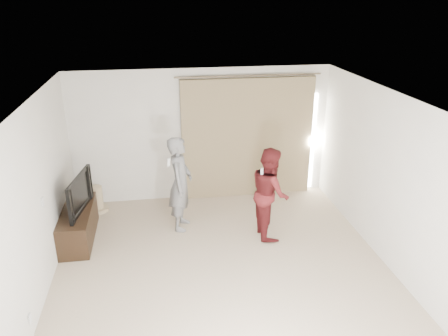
{
  "coord_description": "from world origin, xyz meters",
  "views": [
    {
      "loc": [
        -0.86,
        -5.34,
        3.91
      ],
      "look_at": [
        0.19,
        1.2,
        1.22
      ],
      "focal_mm": 35.0,
      "sensor_mm": 36.0,
      "label": 1
    }
  ],
  "objects_px": {
    "person_man": "(180,184)",
    "person_woman": "(270,192)",
    "tv": "(74,193)",
    "tv_console": "(78,224)"
  },
  "relations": [
    {
      "from": "person_man",
      "to": "person_woman",
      "type": "relative_size",
      "value": 1.07
    },
    {
      "from": "tv",
      "to": "person_woman",
      "type": "distance_m",
      "value": 3.23
    },
    {
      "from": "tv_console",
      "to": "person_woman",
      "type": "relative_size",
      "value": 0.89
    },
    {
      "from": "tv_console",
      "to": "person_man",
      "type": "height_order",
      "value": "person_man"
    },
    {
      "from": "tv_console",
      "to": "person_man",
      "type": "relative_size",
      "value": 0.83
    },
    {
      "from": "tv",
      "to": "person_man",
      "type": "relative_size",
      "value": 0.64
    },
    {
      "from": "person_man",
      "to": "person_woman",
      "type": "bearing_deg",
      "value": -17.86
    },
    {
      "from": "tv_console",
      "to": "tv",
      "type": "height_order",
      "value": "tv"
    },
    {
      "from": "tv_console",
      "to": "person_woman",
      "type": "xyz_separation_m",
      "value": [
        3.21,
        -0.34,
        0.51
      ]
    },
    {
      "from": "person_woman",
      "to": "tv",
      "type": "bearing_deg",
      "value": 173.95
    }
  ]
}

